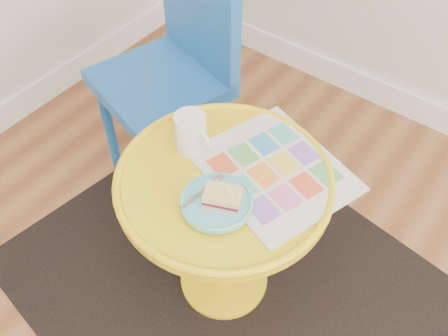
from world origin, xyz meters
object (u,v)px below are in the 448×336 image
Objects in this scene: newspaper at (274,170)px; plate at (217,203)px; chair at (175,63)px; mug at (192,132)px; side_table at (224,213)px.

newspaper is 0.19m from plate.
chair is at bearing 140.32° from plate.
newspaper is 3.07× the size of mug.
chair is (-0.45, 0.32, 0.11)m from side_table.
side_table is 0.65× the size of chair.
newspaper is at bearing 47.98° from side_table.
mug reaches higher than newspaper.
chair is 0.58m from newspaper.
mug is 0.69× the size of plate.
side_table is at bearing 116.40° from plate.
side_table is at bearing -113.80° from newspaper.
newspaper is (0.09, 0.10, 0.15)m from side_table.
mug reaches higher than side_table.
plate reaches higher than side_table.
mug is at bearing 145.91° from plate.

